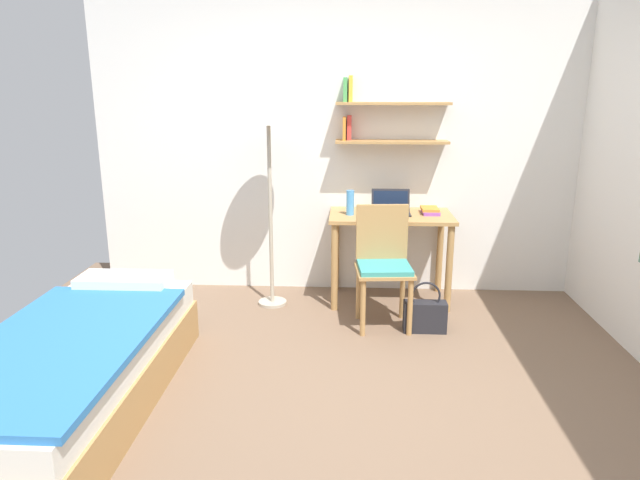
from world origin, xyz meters
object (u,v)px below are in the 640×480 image
Objects in this scene: water_bottle at (350,203)px; desk_chair at (383,261)px; handbag at (425,315)px; bed at (74,370)px; book_stack at (430,211)px; laptop at (391,207)px; desk at (390,231)px; standing_lamp at (268,120)px.

desk_chair is at bearing -61.18° from water_bottle.
desk_chair is 0.51m from handbag.
bed is at bearing -150.85° from handbag.
bed is 8.76× the size of book_stack.
book_stack is at bearing 40.28° from bed.
desk_chair is at bearing -98.63° from laptop.
laptop is 0.34m from book_stack.
desk is at bearing 80.64° from desk_chair.
book_stack is at bearing 3.65° from laptop.
desk_chair is at bearing -126.37° from book_stack.
laptop is 1.39× the size of book_stack.
water_bottle is (-0.26, 0.47, 0.36)m from desk_chair.
bed is at bearing -143.87° from desk_chair.
bed is 2.45m from water_bottle.
desk is at bearing 44.07° from bed.
handbag is at bearing -23.26° from desk_chair.
desk is (1.90, 1.84, 0.38)m from bed.
desk_chair is 0.63m from laptop.
handbag is at bearing -46.51° from water_bottle.
water_bottle is at bearing 118.82° from desk_chair.
desk_chair reaches higher than book_stack.
desk is 2.60× the size of handbag.
desk is 0.59× the size of standing_lamp.
water_bottle reaches higher than handbag.
book_stack is (0.67, 0.10, -0.08)m from water_bottle.
standing_lamp is (0.90, 1.69, 1.31)m from bed.
desk_chair is 1.43m from standing_lamp.
handbag is at bearing 29.15° from bed.
standing_lamp is at bearing -171.56° from book_stack.
laptop is (0.08, 0.54, 0.30)m from desk_chair.
standing_lamp reaches higher than laptop.
desk_chair is at bearing -22.00° from standing_lamp.
bed is at bearing -118.02° from standing_lamp.
desk is 3.14× the size of laptop.
water_bottle is at bearing 8.80° from standing_lamp.
desk reaches higher than handbag.
bed reaches higher than handbag.
standing_lamp is at bearing -169.97° from laptop.
bed is 2.22× the size of desk_chair.
standing_lamp is at bearing 157.67° from handbag.
desk_chair is (1.81, 1.32, 0.27)m from bed.
laptop is (-0.00, 0.03, 0.20)m from desk.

